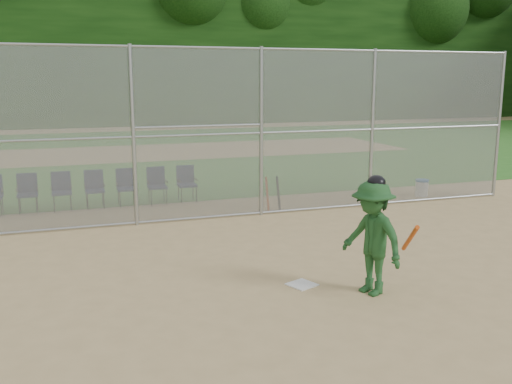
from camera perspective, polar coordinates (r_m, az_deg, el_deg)
name	(u,v)px	position (r m, az deg, el deg)	size (l,w,h in m)	color
ground	(308,290)	(9.14, 5.22, -9.70)	(100.00, 100.00, 0.00)	tan
grass_strip	(143,152)	(26.21, -11.21, 3.90)	(100.00, 100.00, 0.00)	#29641E
dirt_patch_far	(143,152)	(26.21, -11.21, 3.91)	(24.00, 24.00, 0.00)	tan
backstop_fence	(221,131)	(13.30, -3.55, 6.09)	(16.09, 0.09, 4.00)	gray
treeline	(132,30)	(28.08, -12.25, 15.58)	(81.00, 60.00, 11.00)	black
home_plate	(302,285)	(9.32, 4.62, -9.21)	(0.40, 0.40, 0.02)	silver
batter_at_plate	(372,237)	(8.86, 11.56, -4.46)	(1.02, 1.39, 1.85)	#1E4C22
water_cooler	(422,188)	(16.76, 16.25, 0.41)	(0.38, 0.38, 0.47)	white
spare_bats	(273,193)	(14.40, 1.69, -0.13)	(0.36, 0.29, 0.84)	#D84C14
chair_2	(27,194)	(15.13, -21.88, -0.16)	(0.54, 0.52, 0.96)	#101A3A
chair_3	(62,192)	(15.10, -18.86, 0.03)	(0.54, 0.52, 0.96)	#101A3A
chair_4	(95,190)	(15.12, -15.83, 0.22)	(0.54, 0.52, 0.96)	#101A3A
chair_5	(127,188)	(15.19, -12.81, 0.42)	(0.54, 0.52, 0.96)	#101A3A
chair_6	(157,186)	(15.29, -9.83, 0.61)	(0.54, 0.52, 0.96)	#101A3A
chair_7	(187,184)	(15.44, -6.90, 0.79)	(0.54, 0.52, 0.96)	#101A3A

